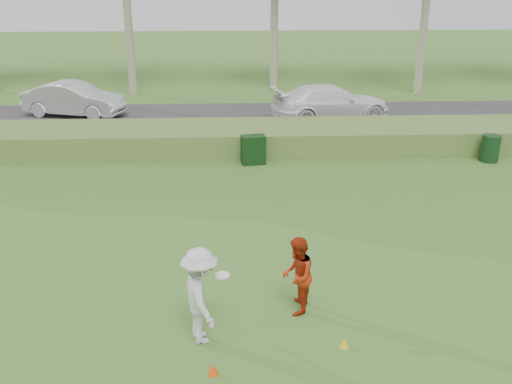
{
  "coord_description": "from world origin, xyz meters",
  "views": [
    {
      "loc": [
        -0.61,
        -9.14,
        6.38
      ],
      "look_at": [
        0.0,
        4.0,
        1.3
      ],
      "focal_mm": 40.0,
      "sensor_mm": 36.0,
      "label": 1
    }
  ],
  "objects_px": {
    "cone_orange": "(213,369)",
    "car_mid": "(74,99)",
    "cone_yellow": "(344,343)",
    "player_red": "(297,276)",
    "trash_bin": "(490,148)",
    "utility_cabinet": "(253,150)",
    "car_right": "(331,103)",
    "player_white": "(201,296)"
  },
  "relations": [
    {
      "from": "cone_orange",
      "to": "trash_bin",
      "type": "height_order",
      "value": "trash_bin"
    },
    {
      "from": "utility_cabinet",
      "to": "car_mid",
      "type": "distance_m",
      "value": 10.99
    },
    {
      "from": "utility_cabinet",
      "to": "trash_bin",
      "type": "height_order",
      "value": "utility_cabinet"
    },
    {
      "from": "player_white",
      "to": "car_right",
      "type": "xyz_separation_m",
      "value": [
        5.19,
        16.48,
        -0.08
      ]
    },
    {
      "from": "cone_yellow",
      "to": "trash_bin",
      "type": "height_order",
      "value": "trash_bin"
    },
    {
      "from": "car_mid",
      "to": "car_right",
      "type": "xyz_separation_m",
      "value": [
        11.89,
        -1.34,
        0.01
      ]
    },
    {
      "from": "cone_orange",
      "to": "car_mid",
      "type": "xyz_separation_m",
      "value": [
        -6.92,
        18.82,
        0.73
      ]
    },
    {
      "from": "player_red",
      "to": "car_right",
      "type": "xyz_separation_m",
      "value": [
        3.34,
        15.61,
        0.05
      ]
    },
    {
      "from": "utility_cabinet",
      "to": "car_mid",
      "type": "xyz_separation_m",
      "value": [
        -8.09,
        7.43,
        0.33
      ]
    },
    {
      "from": "cone_orange",
      "to": "utility_cabinet",
      "type": "bearing_deg",
      "value": 84.14
    },
    {
      "from": "utility_cabinet",
      "to": "trash_bin",
      "type": "relative_size",
      "value": 1.06
    },
    {
      "from": "player_white",
      "to": "trash_bin",
      "type": "relative_size",
      "value": 1.92
    },
    {
      "from": "car_mid",
      "to": "car_right",
      "type": "distance_m",
      "value": 11.96
    },
    {
      "from": "player_red",
      "to": "trash_bin",
      "type": "height_order",
      "value": "player_red"
    },
    {
      "from": "cone_orange",
      "to": "trash_bin",
      "type": "xyz_separation_m",
      "value": [
        9.69,
        11.27,
        0.38
      ]
    },
    {
      "from": "trash_bin",
      "to": "utility_cabinet",
      "type": "bearing_deg",
      "value": 179.13
    },
    {
      "from": "cone_yellow",
      "to": "player_red",
      "type": "bearing_deg",
      "value": 121.05
    },
    {
      "from": "cone_orange",
      "to": "utility_cabinet",
      "type": "xyz_separation_m",
      "value": [
        1.17,
        11.4,
        0.41
      ]
    },
    {
      "from": "cone_yellow",
      "to": "utility_cabinet",
      "type": "bearing_deg",
      "value": 96.38
    },
    {
      "from": "cone_orange",
      "to": "utility_cabinet",
      "type": "relative_size",
      "value": 0.21
    },
    {
      "from": "player_white",
      "to": "utility_cabinet",
      "type": "distance_m",
      "value": 10.49
    },
    {
      "from": "cone_orange",
      "to": "cone_yellow",
      "type": "distance_m",
      "value": 2.46
    },
    {
      "from": "utility_cabinet",
      "to": "car_mid",
      "type": "relative_size",
      "value": 0.22
    },
    {
      "from": "cone_orange",
      "to": "cone_yellow",
      "type": "xyz_separation_m",
      "value": [
        2.37,
        0.65,
        -0.01
      ]
    },
    {
      "from": "cone_yellow",
      "to": "car_right",
      "type": "relative_size",
      "value": 0.03
    },
    {
      "from": "cone_orange",
      "to": "trash_bin",
      "type": "bearing_deg",
      "value": 49.32
    },
    {
      "from": "utility_cabinet",
      "to": "car_mid",
      "type": "bearing_deg",
      "value": 127.73
    },
    {
      "from": "player_white",
      "to": "trash_bin",
      "type": "height_order",
      "value": "player_white"
    },
    {
      "from": "cone_orange",
      "to": "car_right",
      "type": "xyz_separation_m",
      "value": [
        4.97,
        17.49,
        0.74
      ]
    },
    {
      "from": "trash_bin",
      "to": "car_mid",
      "type": "distance_m",
      "value": 18.25
    },
    {
      "from": "cone_orange",
      "to": "car_mid",
      "type": "relative_size",
      "value": 0.05
    },
    {
      "from": "player_white",
      "to": "player_red",
      "type": "distance_m",
      "value": 2.05
    },
    {
      "from": "car_right",
      "to": "cone_orange",
      "type": "bearing_deg",
      "value": 151.52
    },
    {
      "from": "cone_orange",
      "to": "trash_bin",
      "type": "relative_size",
      "value": 0.22
    },
    {
      "from": "car_right",
      "to": "car_mid",
      "type": "bearing_deg",
      "value": 70.97
    },
    {
      "from": "car_right",
      "to": "cone_yellow",
      "type": "bearing_deg",
      "value": 158.62
    },
    {
      "from": "utility_cabinet",
      "to": "trash_bin",
      "type": "xyz_separation_m",
      "value": [
        8.52,
        -0.13,
        -0.03
      ]
    },
    {
      "from": "player_white",
      "to": "car_mid",
      "type": "relative_size",
      "value": 0.39
    },
    {
      "from": "player_red",
      "to": "car_right",
      "type": "height_order",
      "value": "car_right"
    },
    {
      "from": "utility_cabinet",
      "to": "car_right",
      "type": "height_order",
      "value": "car_right"
    },
    {
      "from": "trash_bin",
      "to": "car_mid",
      "type": "xyz_separation_m",
      "value": [
        -16.6,
        7.56,
        0.36
      ]
    },
    {
      "from": "trash_bin",
      "to": "cone_yellow",
      "type": "bearing_deg",
      "value": -124.56
    }
  ]
}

